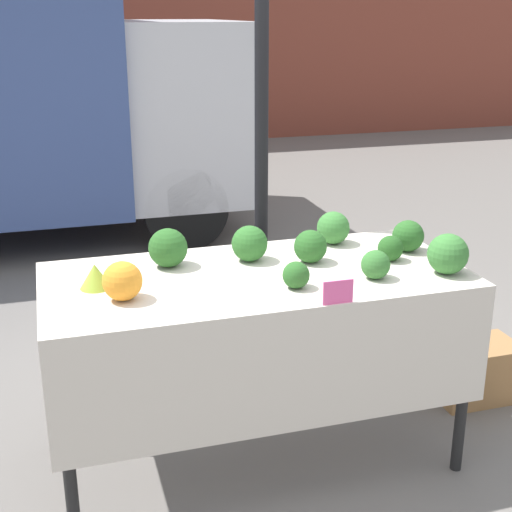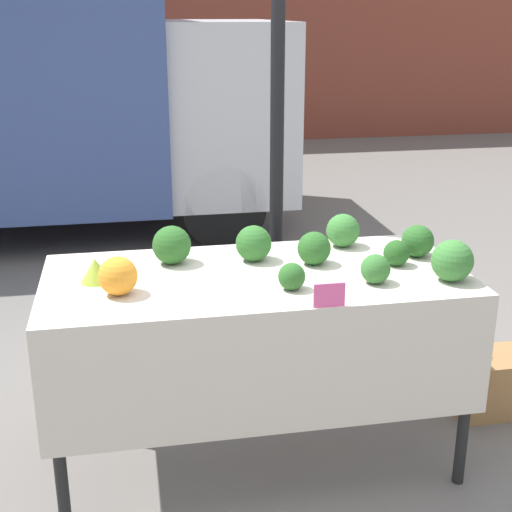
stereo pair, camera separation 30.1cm
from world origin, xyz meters
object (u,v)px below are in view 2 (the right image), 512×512
(orange_cauliflower, at_px, (118,276))
(price_sign, at_px, (329,295))
(parked_truck, at_px, (8,86))
(produce_crate, at_px, (493,382))

(orange_cauliflower, distance_m, price_sign, 0.83)
(parked_truck, height_order, orange_cauliflower, parked_truck)
(orange_cauliflower, height_order, produce_crate, orange_cauliflower)
(parked_truck, distance_m, orange_cauliflower, 4.28)
(parked_truck, xyz_separation_m, price_sign, (1.71, -4.44, -0.38))
(orange_cauliflower, height_order, price_sign, orange_cauliflower)
(orange_cauliflower, bearing_deg, parked_truck, 102.60)
(parked_truck, distance_m, produce_crate, 4.90)
(parked_truck, relative_size, produce_crate, 10.79)
(price_sign, bearing_deg, parked_truck, 111.10)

